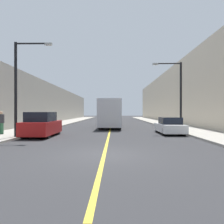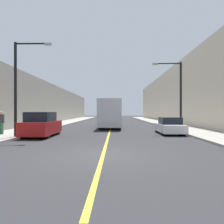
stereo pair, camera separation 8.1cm
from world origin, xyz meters
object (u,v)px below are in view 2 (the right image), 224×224
at_px(bus, 110,113).
at_px(parked_suv_left, 42,125).
at_px(street_lamp_left, 19,82).
at_px(street_lamp_right, 178,91).
at_px(car_right_near, 169,126).
at_px(pedestrian, 1,122).

height_order(bus, parked_suv_left, bus).
bearing_deg(bus, parked_suv_left, -115.20).
distance_m(parked_suv_left, street_lamp_left, 3.66).
relative_size(bus, street_lamp_right, 1.84).
relative_size(car_right_near, pedestrian, 2.46).
bearing_deg(street_lamp_left, bus, 62.66).
bearing_deg(pedestrian, street_lamp_left, -37.32).
bearing_deg(parked_suv_left, pedestrian, 174.05).
relative_size(car_right_near, street_lamp_left, 0.66).
height_order(parked_suv_left, pedestrian, pedestrian).
bearing_deg(street_lamp_right, car_right_near, -130.01).
bearing_deg(street_lamp_right, parked_suv_left, -163.24).
bearing_deg(parked_suv_left, bus, 64.80).
relative_size(bus, street_lamp_left, 1.73).
bearing_deg(street_lamp_left, pedestrian, 142.68).
relative_size(parked_suv_left, street_lamp_right, 0.72).
bearing_deg(street_lamp_right, bus, 130.94).
xyz_separation_m(parked_suv_left, car_right_near, (10.48, 2.18, -0.22)).
distance_m(car_right_near, street_lamp_left, 12.65).
distance_m(bus, street_lamp_left, 13.95).
bearing_deg(car_right_near, street_lamp_left, -163.35).
height_order(car_right_near, street_lamp_right, street_lamp_right).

